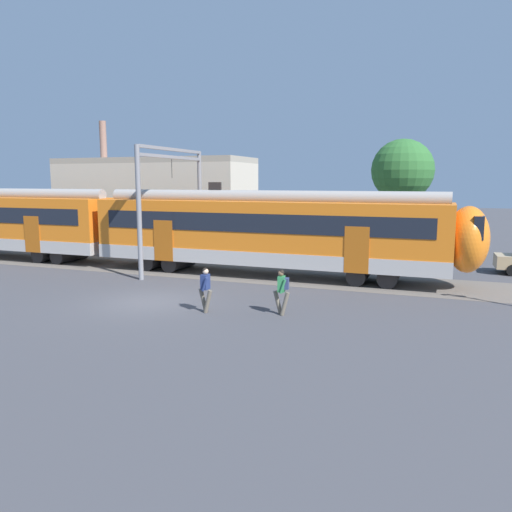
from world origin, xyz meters
name	(u,v)px	position (x,y,z in m)	size (l,w,h in m)	color
ground_plane	(150,302)	(0.00, 0.00, 0.00)	(160.00, 160.00, 0.00)	#424247
track_bed	(89,263)	(-8.68, 6.98, 0.01)	(80.00, 4.40, 0.01)	#605951
commuter_train	(122,226)	(-6.20, 6.97, 2.25)	(38.05, 3.07, 4.73)	#B2ADA8
pedestrian_navy	(205,287)	(2.77, -0.59, 0.96)	(0.63, 0.53, 1.67)	#6B6051
pedestrian_green	(282,288)	(5.52, 0.06, 0.99)	(0.68, 0.54, 1.67)	#6B6051
catenary_gantry	(172,190)	(-2.91, 6.98, 4.31)	(0.24, 6.64, 6.53)	gray
background_building	(155,203)	(-9.06, 14.94, 3.21)	(14.33, 5.00, 9.20)	beige
street_tree_right	(402,170)	(7.98, 19.43, 5.50)	(4.26, 4.26, 7.65)	brown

